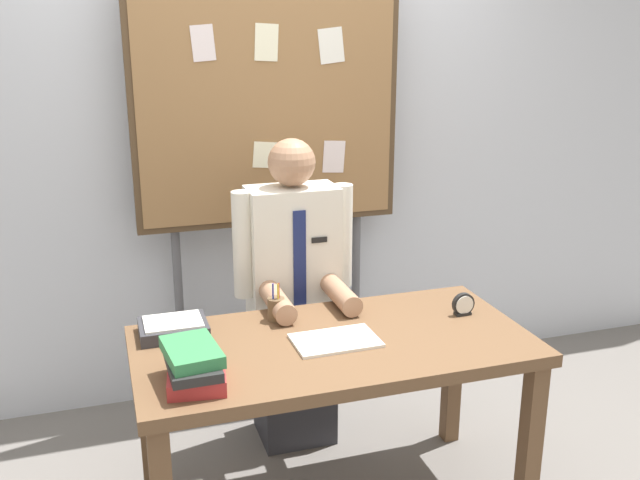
# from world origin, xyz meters

# --- Properties ---
(back_wall) EXTENTS (6.40, 0.08, 2.70)m
(back_wall) POSITION_xyz_m (0.00, 1.19, 1.35)
(back_wall) COLOR silver
(back_wall) RESTS_ON ground_plane
(desk) EXTENTS (1.52, 0.76, 0.76)m
(desk) POSITION_xyz_m (0.00, 0.00, 0.66)
(desk) COLOR brown
(desk) RESTS_ON ground_plane
(person) EXTENTS (0.55, 0.56, 1.45)m
(person) POSITION_xyz_m (0.00, 0.57, 0.67)
(person) COLOR #2D2D33
(person) RESTS_ON ground_plane
(bulletin_board) EXTENTS (1.30, 0.09, 2.17)m
(bulletin_board) POSITION_xyz_m (0.00, 0.98, 1.54)
(bulletin_board) COLOR #4C3823
(bulletin_board) RESTS_ON ground_plane
(book_stack) EXTENTS (0.22, 0.28, 0.13)m
(book_stack) POSITION_xyz_m (-0.56, -0.18, 0.82)
(book_stack) COLOR #B22D2D
(book_stack) RESTS_ON desk
(open_notebook) EXTENTS (0.33, 0.21, 0.01)m
(open_notebook) POSITION_xyz_m (-0.00, -0.02, 0.76)
(open_notebook) COLOR white
(open_notebook) RESTS_ON desk
(desk_clock) EXTENTS (0.10, 0.04, 0.10)m
(desk_clock) POSITION_xyz_m (0.59, 0.07, 0.80)
(desk_clock) COLOR black
(desk_clock) RESTS_ON desk
(pen_holder) EXTENTS (0.07, 0.07, 0.16)m
(pen_holder) POSITION_xyz_m (-0.16, 0.25, 0.81)
(pen_holder) COLOR brown
(pen_holder) RESTS_ON desk
(paper_tray) EXTENTS (0.26, 0.20, 0.06)m
(paper_tray) POSITION_xyz_m (-0.58, 0.24, 0.78)
(paper_tray) COLOR #333338
(paper_tray) RESTS_ON desk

